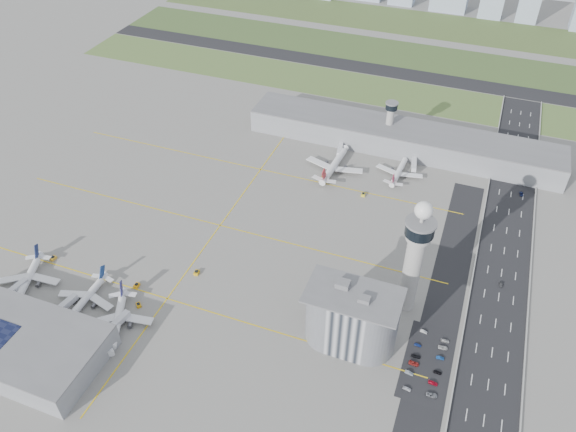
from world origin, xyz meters
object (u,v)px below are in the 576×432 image
(airplane_near_c, at_px, (116,318))
(airplane_far_b, at_px, (400,168))
(car_lot_7, at_px, (433,383))
(jet_bridge_near_1, at_px, (55,316))
(car_lot_2, at_px, (414,363))
(jet_bridge_far_1, at_px, (414,160))
(tug_0, at_px, (53,258))
(car_lot_6, at_px, (432,395))
(tug_1, at_px, (139,305))
(car_lot_1, at_px, (409,373))
(car_hw_4, at_px, (507,141))
(tug_4, at_px, (324,175))
(jet_bridge_near_2, at_px, (108,334))
(airplane_near_b, at_px, (84,296))
(car_lot_3, at_px, (416,356))
(car_lot_4, at_px, (418,345))
(airplane_far_a, at_px, (335,161))
(car_lot_9, at_px, (440,358))
(car_lot_11, at_px, (445,341))
(control_tower, at_px, (415,254))
(tug_5, at_px, (363,194))
(car_hw_2, at_px, (521,194))
(car_lot_0, at_px, (407,389))
(secondary_tower, at_px, (390,120))
(admin_building, at_px, (351,318))
(airplane_near_a, at_px, (26,277))
(car_lot_5, at_px, (424,332))
(car_lot_8, at_px, (438,372))
(tug_3, at_px, (197,272))
(jet_bridge_far_0, at_px, (341,145))
(car_hw_1, at_px, (501,285))
(jet_bridge_near_0, at_px, (5,300))
(tug_2, at_px, (137,285))

(airplane_near_c, xyz_separation_m, airplane_far_b, (98.54, 170.26, -0.49))
(car_lot_7, bearing_deg, jet_bridge_near_1, 102.63)
(airplane_near_c, relative_size, car_lot_2, 8.61)
(car_lot_7, bearing_deg, jet_bridge_far_1, 17.13)
(jet_bridge_near_1, height_order, tug_0, jet_bridge_near_1)
(airplane_near_c, xyz_separation_m, car_lot_6, (145.77, 15.16, -4.91))
(airplane_far_b, bearing_deg, tug_1, 151.75)
(car_lot_1, distance_m, car_hw_4, 214.03)
(tug_4, bearing_deg, jet_bridge_near_2, -108.69)
(jet_bridge_near_2, bearing_deg, airplane_near_b, 68.26)
(tug_1, xyz_separation_m, car_lot_6, (143.63, 0.95, -0.24))
(car_lot_3, distance_m, car_lot_4, 6.66)
(airplane_far_a, distance_m, car_lot_9, 153.74)
(tug_4, bearing_deg, car_lot_11, -48.31)
(control_tower, height_order, airplane_far_b, control_tower)
(tug_5, bearing_deg, airplane_far_b, 57.46)
(car_hw_2, distance_m, car_hw_4, 61.26)
(car_lot_9, bearing_deg, car_lot_0, 145.63)
(car_lot_0, bearing_deg, tug_5, 29.22)
(secondary_tower, xyz_separation_m, tug_0, (-141.59, -177.02, -17.82))
(control_tower, bearing_deg, admin_building, -123.70)
(airplane_far_b, height_order, car_lot_7, airplane_far_b)
(secondary_tower, relative_size, car_lot_4, 9.80)
(jet_bridge_near_2, bearing_deg, car_hw_4, -23.52)
(secondary_tower, height_order, car_lot_2, secondary_tower)
(tug_0, xyz_separation_m, car_lot_1, (193.43, -3.59, -0.34))
(jet_bridge_near_2, xyz_separation_m, car_lot_11, (146.92, 53.56, -2.28))
(airplane_near_b, distance_m, car_hw_2, 259.29)
(airplane_near_a, bearing_deg, car_lot_5, 81.79)
(car_lot_6, distance_m, car_lot_7, 6.16)
(tug_1, bearing_deg, car_hw_2, -3.79)
(car_lot_9, bearing_deg, car_lot_6, 171.74)
(tug_4, bearing_deg, car_lot_9, -51.15)
(airplane_near_c, xyz_separation_m, tug_4, (53.91, 150.75, -4.62))
(car_lot_0, distance_m, car_lot_8, 16.96)
(tug_3, distance_m, car_lot_1, 118.13)
(jet_bridge_far_1, bearing_deg, jet_bridge_far_0, -100.00)
(airplane_near_c, bearing_deg, airplane_far_b, 125.05)
(car_lot_3, bearing_deg, car_hw_1, -35.41)
(airplane_near_c, xyz_separation_m, tug_5, (82.69, 140.02, -4.59))
(car_lot_5, bearing_deg, jet_bridge_near_2, 118.56)
(jet_bridge_near_0, xyz_separation_m, jet_bridge_far_0, (115.00, 193.00, 0.00))
(admin_building, bearing_deg, tug_1, -170.53)
(tug_3, bearing_deg, tug_5, 50.07)
(car_hw_4, bearing_deg, tug_3, -129.85)
(airplane_far_a, distance_m, jet_bridge_far_0, 24.60)
(admin_building, bearing_deg, car_lot_3, 2.12)
(car_hw_4, bearing_deg, jet_bridge_far_1, -141.45)
(admin_building, relative_size, tug_2, 12.84)
(admin_building, relative_size, car_lot_11, 10.63)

